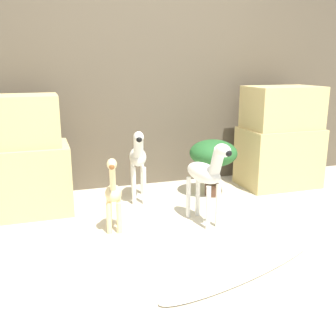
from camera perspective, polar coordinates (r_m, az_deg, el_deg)
The scene contains 9 objects.
ground_plane at distance 2.82m, azimuth 6.90°, elevation -11.73°, with size 14.00×14.00×0.00m, color beige.
wall_back at distance 4.12m, azimuth -2.84°, elevation 12.71°, with size 6.40×0.08×2.20m.
rock_pillar_left at distance 3.55m, azimuth -20.49°, elevation 1.04°, with size 0.78×0.53×1.01m.
rock_pillar_right at distance 4.26m, azimuth 15.94°, elevation 4.08°, with size 0.78×0.53×1.04m.
zebra_right at distance 3.10m, azimuth 5.63°, elevation -0.77°, with size 0.23×0.54×0.70m.
zebra_left at distance 3.63m, azimuth -4.37°, elevation 1.60°, with size 0.23×0.54×0.70m.
giraffe_figurine at distance 3.01m, azimuth -7.94°, elevation -3.75°, with size 0.16×0.35×0.61m.
potted_palm_front at distance 3.80m, azimuth 6.59°, elevation 1.93°, with size 0.46×0.46×0.55m.
surfboard at distance 2.61m, azimuth 11.04°, elevation -13.89°, with size 1.38×0.70×0.07m.
Camera 1 is at (-1.10, -2.27, 1.26)m, focal length 42.00 mm.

